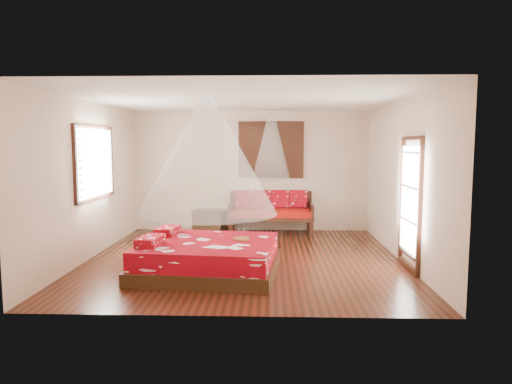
# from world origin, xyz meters

# --- Properties ---
(room) EXTENTS (5.54, 5.54, 2.84)m
(room) POSITION_xyz_m (0.00, 0.00, 1.40)
(room) COLOR black
(room) RESTS_ON ground
(bed) EXTENTS (2.32, 2.14, 0.64)m
(bed) POSITION_xyz_m (-0.54, -0.90, 0.25)
(bed) COLOR black
(bed) RESTS_ON floor
(daybed) EXTENTS (1.91, 0.85, 0.97)m
(daybed) POSITION_xyz_m (0.48, 2.39, 0.52)
(daybed) COLOR black
(daybed) RESTS_ON floor
(storage_chest) EXTENTS (0.85, 0.71, 0.51)m
(storage_chest) POSITION_xyz_m (-0.93, 2.45, 0.26)
(storage_chest) COLOR black
(storage_chest) RESTS_ON floor
(shutter_panel) EXTENTS (1.52, 0.06, 1.32)m
(shutter_panel) POSITION_xyz_m (0.48, 2.72, 1.90)
(shutter_panel) COLOR black
(shutter_panel) RESTS_ON wall_back
(window_left) EXTENTS (0.10, 1.74, 1.34)m
(window_left) POSITION_xyz_m (-2.71, 0.20, 1.70)
(window_left) COLOR black
(window_left) RESTS_ON wall_left
(glazed_door) EXTENTS (0.08, 1.02, 2.16)m
(glazed_door) POSITION_xyz_m (2.72, -0.60, 1.07)
(glazed_door) COLOR black
(glazed_door) RESTS_ON floor
(wine_tray) EXTENTS (0.27, 0.27, 0.22)m
(wine_tray) POSITION_xyz_m (-0.00, -0.75, 0.56)
(wine_tray) COLOR brown
(wine_tray) RESTS_ON bed
(mosquito_net_main) EXTENTS (2.17, 2.17, 1.80)m
(mosquito_net_main) POSITION_xyz_m (-0.52, -0.90, 1.85)
(mosquito_net_main) COLOR white
(mosquito_net_main) RESTS_ON ceiling
(mosquito_net_daybed) EXTENTS (0.86, 0.86, 1.50)m
(mosquito_net_daybed) POSITION_xyz_m (0.48, 2.25, 2.00)
(mosquito_net_daybed) COLOR white
(mosquito_net_daybed) RESTS_ON ceiling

